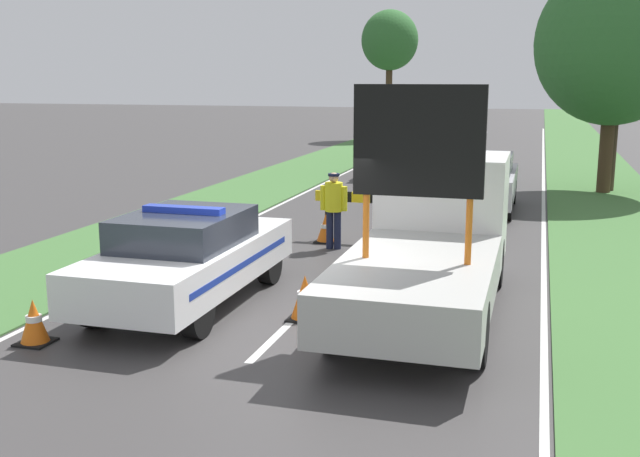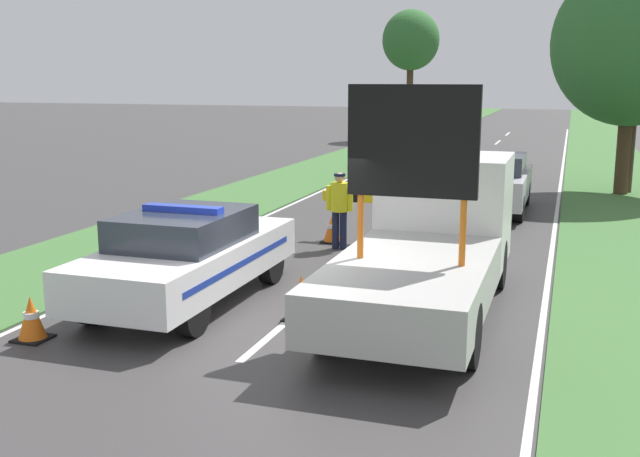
{
  "view_description": "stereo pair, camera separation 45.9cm",
  "coord_description": "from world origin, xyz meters",
  "px_view_note": "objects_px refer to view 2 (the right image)",
  "views": [
    {
      "loc": [
        3.41,
        -9.65,
        3.58
      ],
      "look_at": [
        -0.04,
        2.11,
        1.1
      ],
      "focal_mm": 42.0,
      "sensor_mm": 36.0,
      "label": 1
    },
    {
      "loc": [
        3.85,
        -9.51,
        3.58
      ],
      "look_at": [
        -0.04,
        2.11,
        1.1
      ],
      "focal_mm": 42.0,
      "sensor_mm": 36.0,
      "label": 2
    }
  ],
  "objects_px": {
    "traffic_cone_near_truck": "(404,220)",
    "queued_car_sedan_silver": "(494,182)",
    "police_car": "(188,255)",
    "pedestrian_civilian": "(412,202)",
    "roadside_tree_near_right": "(632,43)",
    "work_truck": "(431,238)",
    "roadside_tree_near_left": "(411,41)",
    "queued_car_sedan_black": "(413,153)",
    "utility_pole": "(640,44)",
    "traffic_cone_behind_barrier": "(301,297)",
    "road_barrier": "(377,202)",
    "traffic_cone_near_police": "(495,232)",
    "traffic_cone_centre_front": "(31,318)",
    "queued_car_wagon_maroon": "(437,142)",
    "police_officer": "(340,204)",
    "traffic_cone_lane_edge": "(332,228)"
  },
  "relations": [
    {
      "from": "queued_car_sedan_black",
      "to": "roadside_tree_near_right",
      "type": "xyz_separation_m",
      "value": [
        7.07,
        -2.5,
        3.75
      ]
    },
    {
      "from": "work_truck",
      "to": "roadside_tree_near_left",
      "type": "distance_m",
      "value": 32.86
    },
    {
      "from": "traffic_cone_near_truck",
      "to": "road_barrier",
      "type": "bearing_deg",
      "value": -117.18
    },
    {
      "from": "work_truck",
      "to": "roadside_tree_near_right",
      "type": "height_order",
      "value": "roadside_tree_near_right"
    },
    {
      "from": "traffic_cone_near_police",
      "to": "queued_car_wagon_maroon",
      "type": "xyz_separation_m",
      "value": [
        -4.02,
        16.01,
        0.58
      ]
    },
    {
      "from": "work_truck",
      "to": "roadside_tree_near_right",
      "type": "distance_m",
      "value": 14.18
    },
    {
      "from": "roadside_tree_near_right",
      "to": "police_car",
      "type": "bearing_deg",
      "value": -116.91
    },
    {
      "from": "pedestrian_civilian",
      "to": "traffic_cone_behind_barrier",
      "type": "height_order",
      "value": "pedestrian_civilian"
    },
    {
      "from": "traffic_cone_lane_edge",
      "to": "roadside_tree_near_left",
      "type": "xyz_separation_m",
      "value": [
        -4.12,
        27.86,
        5.29
      ]
    },
    {
      "from": "traffic_cone_centre_front",
      "to": "traffic_cone_near_truck",
      "type": "relative_size",
      "value": 0.86
    },
    {
      "from": "police_officer",
      "to": "traffic_cone_behind_barrier",
      "type": "bearing_deg",
      "value": 73.78
    },
    {
      "from": "work_truck",
      "to": "utility_pole",
      "type": "xyz_separation_m",
      "value": [
        3.81,
        13.7,
        3.48
      ]
    },
    {
      "from": "police_officer",
      "to": "traffic_cone_centre_front",
      "type": "xyz_separation_m",
      "value": [
        -2.41,
        -6.73,
        -0.66
      ]
    },
    {
      "from": "queued_car_wagon_maroon",
      "to": "road_barrier",
      "type": "bearing_deg",
      "value": 95.21
    },
    {
      "from": "queued_car_sedan_black",
      "to": "traffic_cone_centre_front",
      "type": "bearing_deg",
      "value": 85.71
    },
    {
      "from": "traffic_cone_centre_front",
      "to": "roadside_tree_near_left",
      "type": "distance_m",
      "value": 35.62
    },
    {
      "from": "road_barrier",
      "to": "utility_pole",
      "type": "height_order",
      "value": "utility_pole"
    },
    {
      "from": "traffic_cone_near_truck",
      "to": "queued_car_sedan_black",
      "type": "distance_m",
      "value": 10.84
    },
    {
      "from": "queued_car_sedan_black",
      "to": "utility_pole",
      "type": "distance_m",
      "value": 8.48
    },
    {
      "from": "traffic_cone_lane_edge",
      "to": "roadside_tree_near_right",
      "type": "distance_m",
      "value": 12.12
    },
    {
      "from": "work_truck",
      "to": "queued_car_sedan_silver",
      "type": "bearing_deg",
      "value": -91.35
    },
    {
      "from": "pedestrian_civilian",
      "to": "roadside_tree_near_right",
      "type": "bearing_deg",
      "value": 84.59
    },
    {
      "from": "traffic_cone_near_police",
      "to": "queued_car_sedan_silver",
      "type": "relative_size",
      "value": 0.12
    },
    {
      "from": "traffic_cone_near_police",
      "to": "traffic_cone_behind_barrier",
      "type": "height_order",
      "value": "traffic_cone_behind_barrier"
    },
    {
      "from": "traffic_cone_behind_barrier",
      "to": "police_car",
      "type": "bearing_deg",
      "value": 172.81
    },
    {
      "from": "traffic_cone_near_truck",
      "to": "queued_car_sedan_black",
      "type": "bearing_deg",
      "value": 100.49
    },
    {
      "from": "police_car",
      "to": "traffic_cone_behind_barrier",
      "type": "height_order",
      "value": "police_car"
    },
    {
      "from": "traffic_cone_near_truck",
      "to": "pedestrian_civilian",
      "type": "bearing_deg",
      "value": -72.44
    },
    {
      "from": "police_car",
      "to": "traffic_cone_behind_barrier",
      "type": "distance_m",
      "value": 2.09
    },
    {
      "from": "traffic_cone_near_police",
      "to": "roadside_tree_near_left",
      "type": "height_order",
      "value": "roadside_tree_near_left"
    },
    {
      "from": "queued_car_sedan_silver",
      "to": "roadside_tree_near_right",
      "type": "distance_m",
      "value": 6.68
    },
    {
      "from": "police_car",
      "to": "pedestrian_civilian",
      "type": "bearing_deg",
      "value": 56.21
    },
    {
      "from": "police_officer",
      "to": "traffic_cone_near_police",
      "type": "height_order",
      "value": "police_officer"
    },
    {
      "from": "traffic_cone_near_police",
      "to": "work_truck",
      "type": "bearing_deg",
      "value": -96.2
    },
    {
      "from": "queued_car_sedan_silver",
      "to": "roadside_tree_near_left",
      "type": "height_order",
      "value": "roadside_tree_near_left"
    },
    {
      "from": "police_car",
      "to": "roadside_tree_near_right",
      "type": "bearing_deg",
      "value": 59.16
    },
    {
      "from": "queued_car_wagon_maroon",
      "to": "traffic_cone_behind_barrier",
      "type": "bearing_deg",
      "value": 94.56
    },
    {
      "from": "queued_car_sedan_black",
      "to": "roadside_tree_near_right",
      "type": "distance_m",
      "value": 8.38
    },
    {
      "from": "traffic_cone_near_truck",
      "to": "roadside_tree_near_right",
      "type": "relative_size",
      "value": 0.1
    },
    {
      "from": "queued_car_wagon_maroon",
      "to": "utility_pole",
      "type": "relative_size",
      "value": 0.45
    },
    {
      "from": "traffic_cone_lane_edge",
      "to": "roadside_tree_near_left",
      "type": "relative_size",
      "value": 0.09
    },
    {
      "from": "traffic_cone_behind_barrier",
      "to": "road_barrier",
      "type": "bearing_deg",
      "value": 92.61
    },
    {
      "from": "police_officer",
      "to": "traffic_cone_centre_front",
      "type": "relative_size",
      "value": 2.61
    },
    {
      "from": "traffic_cone_near_truck",
      "to": "queued_car_sedan_silver",
      "type": "relative_size",
      "value": 0.17
    },
    {
      "from": "queued_car_sedan_silver",
      "to": "utility_pole",
      "type": "bearing_deg",
      "value": -128.22
    },
    {
      "from": "traffic_cone_lane_edge",
      "to": "pedestrian_civilian",
      "type": "bearing_deg",
      "value": -10.68
    },
    {
      "from": "queued_car_sedan_black",
      "to": "traffic_cone_behind_barrier",
      "type": "bearing_deg",
      "value": 96.02
    },
    {
      "from": "traffic_cone_near_police",
      "to": "queued_car_wagon_maroon",
      "type": "height_order",
      "value": "queued_car_wagon_maroon"
    },
    {
      "from": "pedestrian_civilian",
      "to": "queued_car_wagon_maroon",
      "type": "xyz_separation_m",
      "value": [
        -2.44,
        17.41,
        -0.21
      ]
    },
    {
      "from": "traffic_cone_behind_barrier",
      "to": "utility_pole",
      "type": "distance_m",
      "value": 16.57
    }
  ]
}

